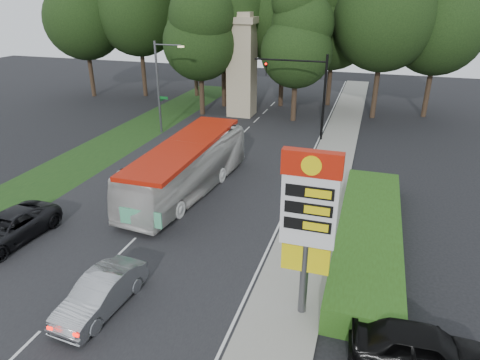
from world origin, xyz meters
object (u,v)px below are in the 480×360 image
(transit_bus, at_px, (187,168))
(sedan_silver, at_px, (101,293))
(streetlight_signs, at_px, (160,84))
(monument, at_px, (242,65))
(parked_car_black, at_px, (423,349))
(traffic_signal_mast, at_px, (309,85))
(suv_charcoal, at_px, (8,228))
(gas_station_pylon, at_px, (309,214))

(transit_bus, bearing_deg, sedan_silver, -77.99)
(streetlight_signs, xyz_separation_m, monument, (4.99, 7.99, 0.67))
(monument, xyz_separation_m, parked_car_black, (15.50, -29.50, -4.29))
(monument, bearing_deg, sedan_silver, -83.38)
(streetlight_signs, height_order, parked_car_black, streetlight_signs)
(monument, xyz_separation_m, sedan_silver, (3.50, -30.15, -4.37))
(monument, height_order, sedan_silver, monument)
(traffic_signal_mast, relative_size, monument, 0.72)
(streetlight_signs, bearing_deg, monument, 58.03)
(monument, xyz_separation_m, suv_charcoal, (-3.98, -27.14, -4.36))
(streetlight_signs, xyz_separation_m, parked_car_black, (20.49, -21.51, -3.62))
(transit_bus, distance_m, parked_car_black, 16.84)
(transit_bus, xyz_separation_m, parked_car_black, (13.17, -10.46, -0.84))
(gas_station_pylon, distance_m, parked_car_black, 5.82)
(streetlight_signs, height_order, monument, monument)
(streetlight_signs, bearing_deg, transit_bus, -56.48)
(gas_station_pylon, bearing_deg, transit_bus, 134.69)
(traffic_signal_mast, height_order, monument, monument)
(traffic_signal_mast, relative_size, streetlight_signs, 0.90)
(gas_station_pylon, bearing_deg, traffic_signal_mast, 99.09)
(traffic_signal_mast, relative_size, parked_car_black, 1.50)
(transit_bus, bearing_deg, streetlight_signs, 129.52)
(monument, height_order, parked_car_black, monument)
(gas_station_pylon, height_order, traffic_signal_mast, traffic_signal_mast)
(streetlight_signs, xyz_separation_m, transit_bus, (7.32, -11.05, -2.78))
(gas_station_pylon, distance_m, transit_bus, 12.92)
(sedan_silver, bearing_deg, streetlight_signs, 115.33)
(streetlight_signs, xyz_separation_m, sedan_silver, (8.49, -22.15, -3.70))
(suv_charcoal, distance_m, parked_car_black, 19.62)
(streetlight_signs, relative_size, parked_car_black, 1.67)
(transit_bus, xyz_separation_m, sedan_silver, (1.17, -11.11, -0.92))
(gas_station_pylon, xyz_separation_m, parked_car_black, (4.30, -1.49, -3.63))
(traffic_signal_mast, xyz_separation_m, sedan_silver, (-4.18, -24.14, -3.94))
(monument, relative_size, transit_bus, 0.85)
(traffic_signal_mast, relative_size, sedan_silver, 1.61)
(sedan_silver, bearing_deg, gas_station_pylon, 19.89)
(traffic_signal_mast, distance_m, suv_charcoal, 24.46)
(suv_charcoal, relative_size, parked_car_black, 1.12)
(traffic_signal_mast, height_order, suv_charcoal, traffic_signal_mast)
(monument, xyz_separation_m, transit_bus, (2.33, -19.04, -3.45))
(monument, bearing_deg, traffic_signal_mast, -38.00)
(traffic_signal_mast, height_order, sedan_silver, traffic_signal_mast)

